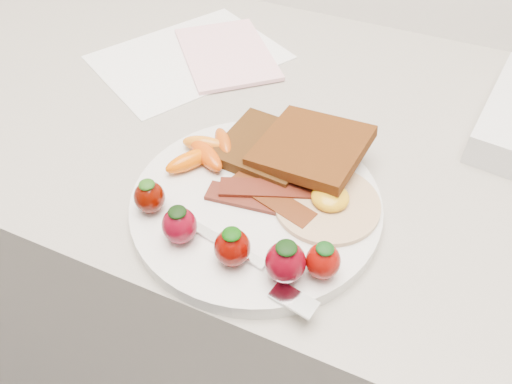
% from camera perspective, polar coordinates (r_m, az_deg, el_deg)
% --- Properties ---
extents(counter, '(2.00, 0.60, 0.90)m').
position_cam_1_polar(counter, '(1.00, 5.38, -13.40)').
color(counter, gray).
rests_on(counter, ground).
extents(plate, '(0.27, 0.27, 0.02)m').
position_cam_1_polar(plate, '(0.54, 0.00, -1.40)').
color(plate, silver).
rests_on(plate, counter).
extents(toast_lower, '(0.11, 0.11, 0.01)m').
position_cam_1_polar(toast_lower, '(0.58, 1.21, 5.11)').
color(toast_lower, black).
rests_on(toast_lower, plate).
extents(toast_upper, '(0.12, 0.12, 0.03)m').
position_cam_1_polar(toast_upper, '(0.57, 6.36, 5.15)').
color(toast_upper, black).
rests_on(toast_upper, toast_lower).
extents(fried_egg, '(0.12, 0.12, 0.02)m').
position_cam_1_polar(fried_egg, '(0.53, 8.20, -1.11)').
color(fried_egg, beige).
rests_on(fried_egg, plate).
extents(bacon_strips, '(0.12, 0.07, 0.01)m').
position_cam_1_polar(bacon_strips, '(0.53, 0.94, -0.41)').
color(bacon_strips, '#33160B').
rests_on(bacon_strips, plate).
extents(baby_carrots, '(0.07, 0.10, 0.02)m').
position_cam_1_polar(baby_carrots, '(0.58, -5.90, 4.64)').
color(baby_carrots, orange).
rests_on(baby_carrots, plate).
extents(strawberries, '(0.22, 0.06, 0.05)m').
position_cam_1_polar(strawberries, '(0.47, -2.43, -5.44)').
color(strawberries, '#480800').
rests_on(strawberries, plate).
extents(fork, '(0.16, 0.06, 0.00)m').
position_cam_1_polar(fork, '(0.47, -0.40, -8.47)').
color(fork, white).
rests_on(fork, plate).
extents(paper_sheet, '(0.30, 0.33, 0.00)m').
position_cam_1_polar(paper_sheet, '(0.80, -7.65, 15.02)').
color(paper_sheet, white).
rests_on(paper_sheet, counter).
extents(notepad, '(0.22, 0.22, 0.01)m').
position_cam_1_polar(notepad, '(0.79, -3.39, 15.52)').
color(notepad, '#FEBBC7').
rests_on(notepad, paper_sheet).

